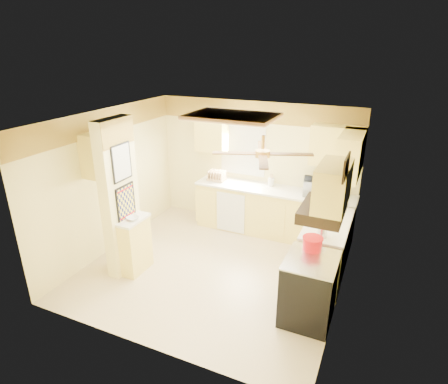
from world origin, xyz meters
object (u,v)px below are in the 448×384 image
at_px(bowl, 133,218).
at_px(dutch_oven, 312,243).
at_px(stove, 309,289).
at_px(microwave, 319,187).
at_px(kettle, 323,231).

bearing_deg(bowl, dutch_oven, 5.77).
height_order(stove, bowl, bowl).
xyz_separation_m(microwave, dutch_oven, (0.29, -1.93, -0.08)).
bearing_deg(stove, kettle, 88.81).
distance_m(stove, bowl, 2.82).
xyz_separation_m(dutch_oven, kettle, (0.06, 0.36, 0.03)).
relative_size(microwave, bowl, 2.87).
height_order(stove, dutch_oven, dutch_oven).
relative_size(microwave, dutch_oven, 1.98).
bearing_deg(dutch_oven, bowl, -174.23).
bearing_deg(dutch_oven, kettle, 80.03).
bearing_deg(kettle, microwave, 102.74).
distance_m(stove, kettle, 0.84).
height_order(microwave, kettle, microwave).
distance_m(microwave, kettle, 1.61).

